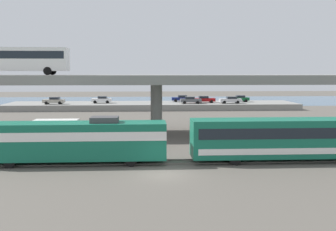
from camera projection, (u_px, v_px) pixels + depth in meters
name	position (u px, v px, depth m)	size (l,w,h in m)	color
ground_plane	(163.00, 174.00, 30.56)	(260.00, 260.00, 0.00)	#565149
rail_strip_near	(162.00, 164.00, 33.77)	(110.00, 0.12, 0.12)	#59544C
rail_strip_far	(161.00, 160.00, 35.27)	(110.00, 0.12, 0.12)	#59544C
train_locomotive	(64.00, 139.00, 33.81)	(17.46, 3.04, 4.18)	#14664C
train_coach_lead	(306.00, 137.00, 35.02)	(20.95, 3.04, 3.86)	#14664C
highway_overpass	(156.00, 81.00, 49.61)	(96.00, 10.17, 7.71)	gray
transit_bus_on_overpass	(19.00, 58.00, 48.00)	(12.00, 2.68, 3.40)	silver
service_truck_west	(64.00, 133.00, 40.95)	(6.80, 2.46, 3.04)	#B7B7BC
pier_parking_lot	(152.00, 106.00, 85.05)	(63.07, 11.84, 1.31)	gray
parked_car_0	(240.00, 98.00, 87.37)	(4.19, 1.89, 1.50)	#0C4C26
parked_car_1	(191.00, 100.00, 82.52)	(4.48, 1.84, 1.50)	#515459
parked_car_2	(204.00, 99.00, 84.87)	(4.63, 1.90, 1.50)	maroon
parked_car_3	(54.00, 100.00, 81.23)	(4.45, 1.90, 1.50)	#9E998C
parked_car_4	(182.00, 98.00, 87.78)	(4.43, 1.90, 1.50)	navy
parked_car_5	(102.00, 100.00, 84.00)	(4.27, 1.97, 1.50)	silver
parked_car_6	(231.00, 100.00, 83.15)	(4.67, 1.85, 1.50)	#B7B7BC
harbor_water	(151.00, 101.00, 107.94)	(140.00, 36.00, 0.01)	#385B7A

